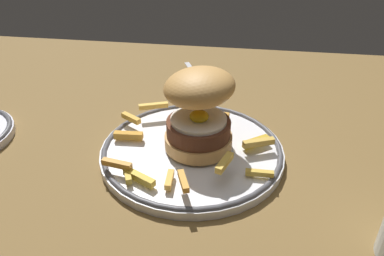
{
  "coord_description": "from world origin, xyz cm",
  "views": [
    {
      "loc": [
        8.81,
        -45.9,
        32.48
      ],
      "look_at": [
        2.3,
        -1.64,
        4.6
      ],
      "focal_mm": 36.3,
      "sensor_mm": 36.0,
      "label": 1
    }
  ],
  "objects": [
    {
      "name": "ground_plane",
      "position": [
        0.0,
        0.0,
        -2.0
      ],
      "size": [
        132.72,
        85.2,
        4.0
      ],
      "primitive_type": "cube",
      "color": "brown"
    },
    {
      "name": "dinner_plate",
      "position": [
        2.3,
        -1.64,
        0.84
      ],
      "size": [
        25.69,
        25.69,
        1.6
      ],
      "color": "silver",
      "rests_on": "ground_plane"
    },
    {
      "name": "burger",
      "position": [
        3.09,
        -0.44,
        7.18
      ],
      "size": [
        11.79,
        12.15,
        11.3
      ],
      "color": "tan",
      "rests_on": "dinner_plate"
    },
    {
      "name": "fries_pile",
      "position": [
        1.35,
        -2.99,
        2.64
      ],
      "size": [
        23.01,
        20.88,
        2.77
      ],
      "color": "gold",
      "rests_on": "dinner_plate"
    },
    {
      "name": "fork",
      "position": [
        -0.69,
        24.93,
        0.18
      ],
      "size": [
        7.13,
        13.71,
        0.36
      ],
      "color": "silver",
      "rests_on": "ground_plane"
    }
  ]
}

